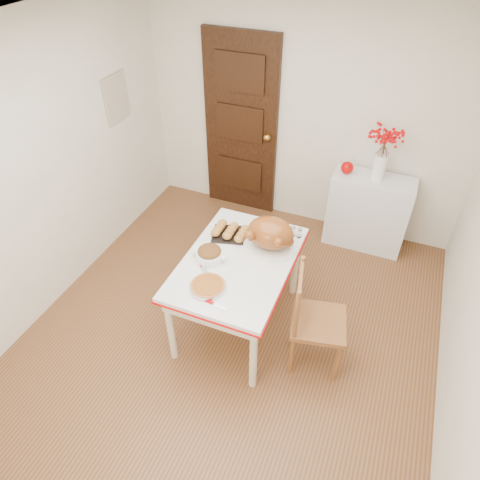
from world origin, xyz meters
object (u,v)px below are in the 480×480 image
at_px(kitchen_table, 238,293).
at_px(chair_oak, 319,320).
at_px(pumpkin_pie, 208,286).
at_px(sideboard, 368,212).
at_px(turkey_platter, 270,234).

relative_size(kitchen_table, chair_oak, 1.33).
height_order(kitchen_table, chair_oak, chair_oak).
bearing_deg(chair_oak, pumpkin_pie, 95.39).
xyz_separation_m(sideboard, kitchen_table, (-0.85, -1.60, -0.03)).
distance_m(kitchen_table, pumpkin_pie, 0.57).
distance_m(sideboard, kitchen_table, 1.81).
xyz_separation_m(sideboard, pumpkin_pie, (-0.94, -1.98, 0.38)).
relative_size(sideboard, chair_oak, 0.86).
bearing_deg(kitchen_table, sideboard, 61.99).
bearing_deg(turkey_platter, pumpkin_pie, -113.20).
xyz_separation_m(kitchen_table, pumpkin_pie, (-0.09, -0.38, 0.41)).
height_order(sideboard, turkey_platter, turkey_platter).
distance_m(kitchen_table, turkey_platter, 0.61).
xyz_separation_m(sideboard, turkey_platter, (-0.66, -1.35, 0.49)).
bearing_deg(pumpkin_pie, sideboard, 64.52).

